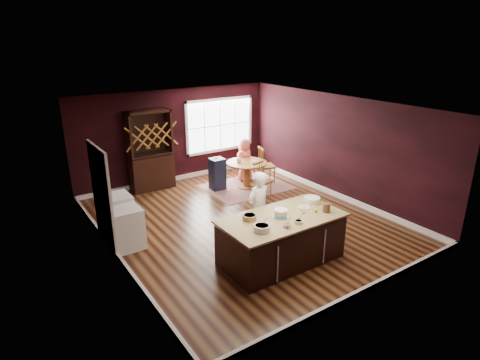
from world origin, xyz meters
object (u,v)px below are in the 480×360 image
chair_north (241,161)px  hutch (150,151)px  layer_cake (281,213)px  high_chair (217,173)px  chair_south (263,180)px  kitchen_island (281,240)px  dryer (117,216)px  dining_table (247,169)px  toddler (217,161)px  washer (127,228)px  seated_woman (245,160)px  chair_east (267,164)px  baker (257,209)px

chair_north → hutch: 2.74m
layer_cake → high_chair: 4.11m
chair_south → chair_north: bearing=64.0°
kitchen_island → dryer: 3.58m
dining_table → toddler: bearing=155.0°
kitchen_island → washer: kitchen_island is taller
layer_cake → chair_south: (1.69, 2.78, -0.51)m
chair_north → chair_south: bearing=39.3°
chair_north → high_chair: bearing=-14.5°
seated_woman → hutch: 2.75m
chair_east → dryer: chair_east is taller
chair_south → high_chair: bearing=108.4°
layer_cake → washer: (-2.26, 2.10, -0.56)m
high_chair → baker: bearing=-105.4°
washer → seated_woman: bearing=25.4°
dining_table → chair_east: chair_east is taller
baker → washer: bearing=-40.0°
layer_cake → chair_north: 4.91m
chair_east → chair_south: size_ratio=1.13×
dining_table → high_chair: high_chair is taller
seated_woman → washer: 4.76m
chair_east → washer: (-4.75, -1.55, -0.11)m
chair_east → dining_table: bearing=107.7°
washer → high_chair: bearing=29.8°
seated_woman → dryer: seated_woman is taller
baker → chair_south: (1.68, 2.04, -0.32)m
layer_cake → chair_east: 4.45m
layer_cake → chair_east: size_ratio=0.32×
layer_cake → chair_east: (2.49, 3.65, -0.45)m
chair_east → high_chair: 1.55m
high_chair → kitchen_island: bearing=-102.4°
kitchen_island → high_chair: bearing=76.3°
kitchen_island → washer: bearing=136.7°
dining_table → chair_north: (0.33, 0.79, -0.00)m
baker → high_chair: baker is taller
washer → chair_east: bearing=18.1°
washer → dryer: (0.00, 0.64, 0.03)m
kitchen_island → dryer: (-2.27, 2.77, 0.02)m
layer_cake → hutch: size_ratio=0.16×
high_chair → hutch: size_ratio=0.42×
chair_north → dryer: 4.65m
chair_east → washer: size_ratio=1.26×
baker → chair_south: baker is taller
chair_south → high_chair: (-0.71, 1.18, -0.01)m
layer_cake → chair_north: (2.08, 4.42, -0.46)m
dining_table → chair_north: bearing=67.5°
kitchen_island → seated_woman: size_ratio=1.83×
dining_table → chair_east: (0.74, 0.03, 0.01)m
baker → chair_east: 3.84m
chair_east → dryer: (-4.75, -0.91, -0.08)m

